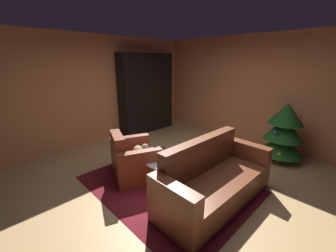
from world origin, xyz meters
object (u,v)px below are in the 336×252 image
at_px(couch_red, 213,182).
at_px(book_stack_on_table, 161,155).
at_px(decorated_tree, 284,131).
at_px(bookshelf_unit, 150,92).
at_px(armchair_red, 133,161).
at_px(coffee_table, 163,163).
at_px(bottle_on_table, 155,153).

height_order(couch_red, book_stack_on_table, couch_red).
height_order(couch_red, decorated_tree, decorated_tree).
relative_size(bookshelf_unit, armchair_red, 2.01).
bearing_deg(armchair_red, couch_red, 17.06).
relative_size(coffee_table, decorated_tree, 0.48).
bearing_deg(couch_red, decorated_tree, 84.10).
height_order(coffee_table, decorated_tree, decorated_tree).
bearing_deg(book_stack_on_table, bookshelf_unit, 144.12).
bearing_deg(couch_red, book_stack_on_table, -166.96).
bearing_deg(decorated_tree, couch_red, -95.90).
bearing_deg(bookshelf_unit, bottle_on_table, -37.76).
bearing_deg(book_stack_on_table, armchair_red, -156.13).
distance_m(armchair_red, coffee_table, 0.62).
relative_size(coffee_table, book_stack_on_table, 2.56).
bearing_deg(decorated_tree, book_stack_on_table, -115.52).
xyz_separation_m(armchair_red, book_stack_on_table, (0.52, 0.23, 0.21)).
height_order(bookshelf_unit, bottle_on_table, bookshelf_unit).
distance_m(book_stack_on_table, bottle_on_table, 0.12).
bearing_deg(bookshelf_unit, armchair_red, -46.29).
distance_m(coffee_table, book_stack_on_table, 0.14).
height_order(coffee_table, bottle_on_table, bottle_on_table).
xyz_separation_m(couch_red, book_stack_on_table, (-0.93, -0.22, 0.20)).
xyz_separation_m(book_stack_on_table, decorated_tree, (1.16, 2.43, 0.13)).
bearing_deg(bookshelf_unit, couch_red, -24.49).
relative_size(armchair_red, bottle_on_table, 4.77).
relative_size(book_stack_on_table, bottle_on_table, 1.00).
distance_m(bookshelf_unit, bottle_on_table, 2.95).
relative_size(armchair_red, book_stack_on_table, 4.75).
bearing_deg(bottle_on_table, couch_red, 13.61).
distance_m(couch_red, bottle_on_table, 1.09).
bearing_deg(armchair_red, book_stack_on_table, 23.87).
bearing_deg(decorated_tree, armchair_red, -122.25).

